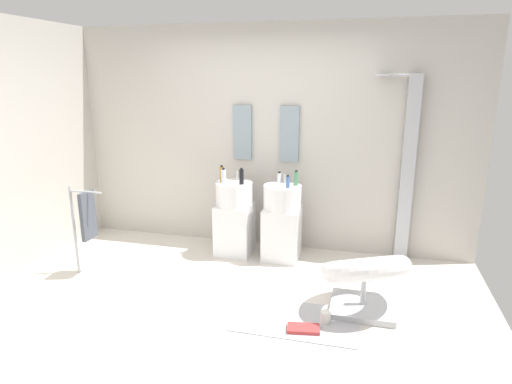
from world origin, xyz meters
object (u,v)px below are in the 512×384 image
(shower_column, at_px, (407,166))
(soap_bottle_amber, at_px, (222,174))
(towel_rack, at_px, (86,217))
(soap_bottle_black, at_px, (241,177))
(soap_bottle_blue, at_px, (288,182))
(pedestal_sink_left, at_px, (234,218))
(soap_bottle_clear, at_px, (224,176))
(coffee_mug, at_px, (326,317))
(soap_bottle_white, at_px, (279,177))
(magazine_red, at_px, (303,329))
(pedestal_sink_right, at_px, (282,222))
(soap_bottle_green, at_px, (296,178))
(lounge_chair, at_px, (365,274))

(shower_column, height_order, soap_bottle_amber, shower_column)
(shower_column, height_order, towel_rack, shower_column)
(towel_rack, height_order, soap_bottle_black, soap_bottle_black)
(soap_bottle_blue, bearing_deg, pedestal_sink_left, 171.95)
(towel_rack, relative_size, soap_bottle_clear, 5.69)
(coffee_mug, height_order, soap_bottle_white, soap_bottle_white)
(magazine_red, height_order, soap_bottle_amber, soap_bottle_amber)
(pedestal_sink_right, height_order, soap_bottle_clear, soap_bottle_clear)
(soap_bottle_blue, bearing_deg, shower_column, 17.92)
(magazine_red, xyz_separation_m, soap_bottle_amber, (-1.17, 1.42, 0.92))
(soap_bottle_green, bearing_deg, pedestal_sink_left, -176.09)
(pedestal_sink_left, bearing_deg, soap_bottle_black, -28.87)
(pedestal_sink_right, distance_m, towel_rack, 2.08)
(coffee_mug, bearing_deg, shower_column, 66.55)
(soap_bottle_black, bearing_deg, soap_bottle_clear, 171.84)
(soap_bottle_white, bearing_deg, soap_bottle_clear, -165.07)
(lounge_chair, xyz_separation_m, soap_bottle_black, (-1.38, 0.89, 0.60))
(towel_rack, xyz_separation_m, coffee_mug, (2.49, -0.34, -0.57))
(lounge_chair, distance_m, soap_bottle_black, 1.74)
(towel_rack, distance_m, soap_bottle_clear, 1.51)
(soap_bottle_clear, bearing_deg, magazine_red, -50.78)
(pedestal_sink_left, bearing_deg, soap_bottle_blue, -8.05)
(soap_bottle_white, height_order, soap_bottle_amber, soap_bottle_amber)
(towel_rack, bearing_deg, shower_column, 21.06)
(coffee_mug, bearing_deg, pedestal_sink_left, 133.55)
(coffee_mug, distance_m, soap_bottle_amber, 2.03)
(magazine_red, bearing_deg, shower_column, 55.01)
(pedestal_sink_left, relative_size, soap_bottle_green, 5.73)
(shower_column, xyz_separation_m, magazine_red, (-0.84, -1.72, -1.05))
(pedestal_sink_left, height_order, pedestal_sink_right, same)
(pedestal_sink_left, height_order, soap_bottle_black, soap_bottle_black)
(pedestal_sink_left, xyz_separation_m, soap_bottle_green, (0.70, 0.05, 0.50))
(soap_bottle_white, bearing_deg, soap_bottle_green, -23.06)
(soap_bottle_clear, relative_size, soap_bottle_green, 1.00)
(pedestal_sink_left, relative_size, soap_bottle_amber, 5.11)
(magazine_red, height_order, soap_bottle_clear, soap_bottle_clear)
(pedestal_sink_left, bearing_deg, soap_bottle_clear, -166.24)
(soap_bottle_white, bearing_deg, magazine_red, -71.23)
(lounge_chair, xyz_separation_m, soap_bottle_green, (-0.78, 1.00, 0.59))
(pedestal_sink_right, relative_size, soap_bottle_white, 7.78)
(pedestal_sink_right, relative_size, coffee_mug, 10.07)
(soap_bottle_clear, bearing_deg, towel_rack, -143.45)
(soap_bottle_amber, bearing_deg, lounge_chair, -30.42)
(soap_bottle_green, bearing_deg, soap_bottle_clear, -174.70)
(magazine_red, distance_m, soap_bottle_green, 1.75)
(soap_bottle_clear, height_order, soap_bottle_blue, soap_bottle_clear)
(shower_column, relative_size, magazine_red, 7.80)
(soap_bottle_black, bearing_deg, pedestal_sink_left, 151.13)
(towel_rack, relative_size, soap_bottle_amber, 5.06)
(pedestal_sink_left, xyz_separation_m, soap_bottle_amber, (-0.14, 0.01, 0.51))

